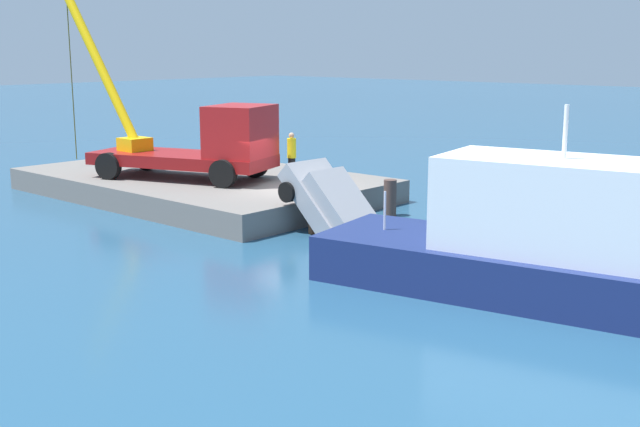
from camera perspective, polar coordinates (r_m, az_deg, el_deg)
The scene contains 7 objects.
ground at distance 28.04m, azimuth -2.19°, elevation 0.13°, with size 200.00×200.00×0.00m, color navy.
dock at distance 31.45m, azimuth -8.55°, elevation 2.07°, with size 13.94×8.46×0.84m, color slate.
crane_truck at distance 29.79m, azimuth -8.42°, elevation 5.09°, with size 9.61×4.66×7.04m.
dock_worker at distance 30.14m, azimuth -2.05°, elevation 4.24°, with size 0.34×0.34×1.70m.
salvaged_car at distance 24.46m, azimuth 1.38°, elevation -0.22°, with size 3.57×2.05×3.49m.
piling_near at distance 24.59m, azimuth -0.48°, elevation 0.40°, with size 0.31×0.31×1.62m, color brown.
piling_mid at distance 27.31m, azimuth 5.04°, elevation 1.12°, with size 0.44×0.44×1.26m, color #4C3832.
Camera 1 is at (19.08, -19.74, 5.67)m, focal length 44.62 mm.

